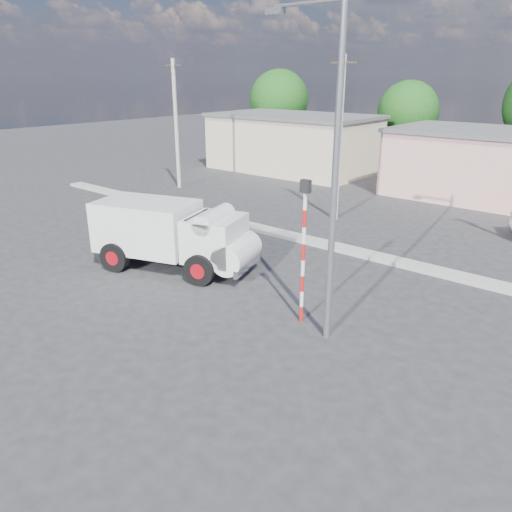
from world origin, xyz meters
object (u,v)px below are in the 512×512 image
Objects in this scene: truck at (174,234)px; traffic_pole at (304,241)px; bicycle at (229,263)px; streetlight at (330,163)px; cyclist at (229,255)px.

truck is 1.51× the size of traffic_pole.
bicycle is 0.18× the size of streetlight.
traffic_pole is at bearing 162.27° from streetlight.
truck is 2.26m from cyclist.
cyclist is 0.17× the size of streetlight.
streetlight is (5.19, -1.68, 4.53)m from bicycle.
truck is 6.38m from traffic_pole.
bicycle is 0.35m from cyclist.
traffic_pole is at bearing -84.01° from cyclist.
streetlight reaches higher than truck.
cyclist is at bearing 0.00° from bicycle.
truck is at bearing 137.54° from cyclist.
cyclist is (0.00, 0.00, 0.35)m from bicycle.
truck reaches higher than cyclist.
traffic_pole is (4.26, -1.38, 2.16)m from bicycle.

